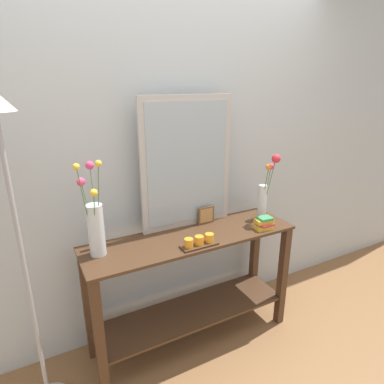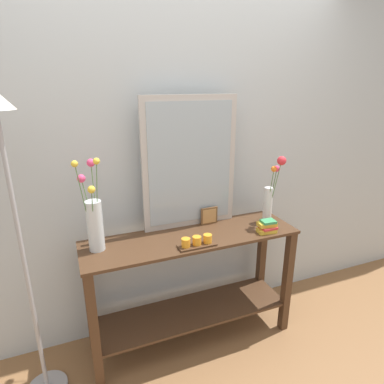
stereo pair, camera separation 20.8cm
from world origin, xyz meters
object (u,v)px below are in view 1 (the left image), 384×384
at_px(vase_right, 265,192).
at_px(tall_vase_left, 95,223).
at_px(floor_lamp, 15,215).
at_px(mirror_leaning, 187,164).
at_px(book_stack, 264,223).
at_px(candle_tray, 199,242).
at_px(picture_frame_small, 206,215).
at_px(console_table, 192,278).

bearing_deg(vase_right, tall_vase_left, 178.00).
bearing_deg(floor_lamp, mirror_leaning, 13.11).
bearing_deg(mirror_leaning, book_stack, -35.07).
bearing_deg(vase_right, mirror_leaning, 162.88).
relative_size(tall_vase_left, vase_right, 1.15).
bearing_deg(mirror_leaning, vase_right, -17.12).
bearing_deg(floor_lamp, tall_vase_left, 16.93).
bearing_deg(mirror_leaning, candle_tray, -104.45).
relative_size(mirror_leaning, candle_tray, 3.73).
height_order(picture_frame_small, book_stack, picture_frame_small).
bearing_deg(tall_vase_left, floor_lamp, -163.07).
bearing_deg(floor_lamp, candle_tray, -4.37).
xyz_separation_m(picture_frame_small, floor_lamp, (-1.19, -0.21, 0.31)).
bearing_deg(book_stack, mirror_leaning, 144.93).
xyz_separation_m(picture_frame_small, book_stack, (0.31, -0.27, -0.02)).
height_order(vase_right, picture_frame_small, vase_right).
relative_size(console_table, book_stack, 10.58).
height_order(mirror_leaning, vase_right, mirror_leaning).
bearing_deg(vase_right, floor_lamp, -177.30).
distance_m(mirror_leaning, floor_lamp, 1.09).
height_order(mirror_leaning, candle_tray, mirror_leaning).
distance_m(mirror_leaning, book_stack, 0.68).
relative_size(tall_vase_left, candle_tray, 2.40).
xyz_separation_m(mirror_leaning, floor_lamp, (-1.06, -0.25, -0.08)).
height_order(candle_tray, book_stack, book_stack).
xyz_separation_m(candle_tray, picture_frame_small, (0.21, 0.28, 0.04)).
xyz_separation_m(vase_right, picture_frame_small, (-0.42, 0.13, -0.15)).
distance_m(console_table, floor_lamp, 1.23).
height_order(console_table, floor_lamp, floor_lamp).
height_order(console_table, book_stack, book_stack).
bearing_deg(book_stack, picture_frame_small, 139.04).
xyz_separation_m(console_table, book_stack, (0.50, -0.13, 0.37)).
bearing_deg(book_stack, console_table, 165.02).
xyz_separation_m(candle_tray, floor_lamp, (-0.98, 0.07, 0.35)).
height_order(mirror_leaning, floor_lamp, floor_lamp).
height_order(console_table, candle_tray, candle_tray).
xyz_separation_m(console_table, mirror_leaning, (0.06, 0.18, 0.78)).
bearing_deg(tall_vase_left, candle_tray, -18.25).
xyz_separation_m(mirror_leaning, picture_frame_small, (0.13, -0.04, -0.39)).
height_order(book_stack, floor_lamp, floor_lamp).
bearing_deg(picture_frame_small, candle_tray, -127.21).
relative_size(picture_frame_small, book_stack, 0.92).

